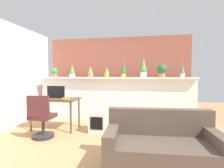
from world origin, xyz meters
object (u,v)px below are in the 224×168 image
(potted_plant_0, at_px, (54,72))
(potted_plant_4, at_px, (124,69))
(potted_plant_2, at_px, (90,72))
(potted_plant_5, at_px, (144,68))
(couch, at_px, (161,148))
(potted_plant_6, at_px, (162,70))
(potted_plant_1, at_px, (72,72))
(potted_plant_7, at_px, (183,71))
(tv_monitor, at_px, (56,92))
(side_cube_shelf, at_px, (99,121))
(desk, at_px, (56,102))
(book_on_desk, at_px, (66,99))
(office_chair, at_px, (42,120))
(potted_plant_3, at_px, (107,72))

(potted_plant_0, relative_size, potted_plant_4, 0.55)
(potted_plant_2, height_order, potted_plant_5, potted_plant_5)
(potted_plant_4, bearing_deg, couch, -71.15)
(potted_plant_2, height_order, potted_plant_4, potted_plant_4)
(potted_plant_6, height_order, couch, potted_plant_6)
(potted_plant_2, bearing_deg, potted_plant_5, -1.95)
(potted_plant_1, height_order, potted_plant_7, potted_plant_1)
(tv_monitor, bearing_deg, potted_plant_4, 28.64)
(potted_plant_4, height_order, side_cube_shelf, potted_plant_4)
(potted_plant_4, bearing_deg, potted_plant_0, 179.78)
(potted_plant_1, height_order, potted_plant_2, potted_plant_1)
(potted_plant_6, distance_m, tv_monitor, 2.82)
(potted_plant_6, xyz_separation_m, couch, (-0.24, -2.36, -1.16))
(potted_plant_7, xyz_separation_m, tv_monitor, (-3.15, -0.88, -0.54))
(potted_plant_2, relative_size, side_cube_shelf, 0.64)
(potted_plant_4, bearing_deg, tv_monitor, -151.36)
(desk, relative_size, book_on_desk, 7.13)
(office_chair, bearing_deg, potted_plant_6, 32.41)
(potted_plant_4, height_order, tv_monitor, potted_plant_4)
(potted_plant_7, bearing_deg, desk, -162.82)
(potted_plant_6, relative_size, desk, 0.32)
(desk, relative_size, couch, 0.69)
(potted_plant_7, distance_m, book_on_desk, 3.07)
(potted_plant_7, bearing_deg, couch, -108.10)
(side_cube_shelf, bearing_deg, office_chair, -149.30)
(potted_plant_6, height_order, book_on_desk, potted_plant_6)
(office_chair, xyz_separation_m, book_on_desk, (0.29, 0.54, 0.38))
(potted_plant_4, distance_m, tv_monitor, 1.90)
(potted_plant_0, bearing_deg, office_chair, -70.37)
(potted_plant_5, xyz_separation_m, potted_plant_6, (0.49, 0.03, -0.06))
(potted_plant_7, height_order, couch, potted_plant_7)
(potted_plant_3, distance_m, book_on_desk, 1.47)
(potted_plant_5, distance_m, book_on_desk, 2.20)
(potted_plant_1, xyz_separation_m, potted_plant_2, (0.55, 0.03, -0.00))
(potted_plant_6, bearing_deg, couch, -95.83)
(potted_plant_1, bearing_deg, potted_plant_4, -0.66)
(book_on_desk, bearing_deg, side_cube_shelf, 6.59)
(desk, height_order, office_chair, office_chair)
(potted_plant_0, relative_size, side_cube_shelf, 0.55)
(potted_plant_6, xyz_separation_m, potted_plant_7, (0.53, -0.01, -0.01))
(potted_plant_5, bearing_deg, side_cube_shelf, -136.49)
(potted_plant_7, bearing_deg, potted_plant_6, 178.97)
(couch, bearing_deg, potted_plant_5, 96.07)
(potted_plant_3, distance_m, potted_plant_4, 0.49)
(tv_monitor, relative_size, office_chair, 0.50)
(potted_plant_2, xyz_separation_m, potted_plant_5, (1.53, -0.05, 0.10))
(potted_plant_6, relative_size, tv_monitor, 0.78)
(desk, xyz_separation_m, office_chair, (0.04, -0.65, -0.28))
(potted_plant_2, bearing_deg, potted_plant_4, -2.78)
(potted_plant_5, bearing_deg, potted_plant_6, 3.87)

